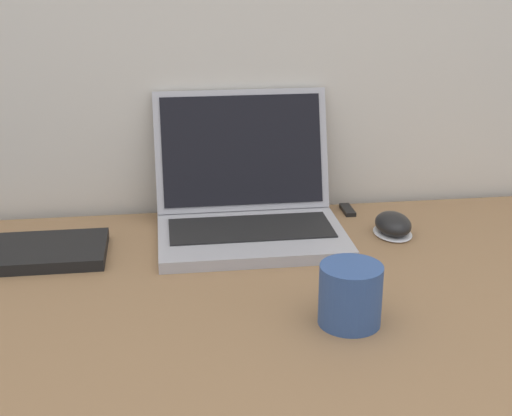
% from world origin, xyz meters
% --- Properties ---
extents(laptop, '(0.33, 0.30, 0.24)m').
position_xyz_m(laptop, '(-0.07, 0.60, 0.83)').
color(laptop, '#ADADB2').
rests_on(laptop, desk).
extents(drink_cup, '(0.09, 0.09, 0.09)m').
position_xyz_m(drink_cup, '(0.03, 0.24, 0.82)').
color(drink_cup, '#33518C').
rests_on(drink_cup, desk).
extents(computer_mouse, '(0.07, 0.09, 0.04)m').
position_xyz_m(computer_mouse, '(0.19, 0.55, 0.79)').
color(computer_mouse, white).
rests_on(computer_mouse, desk).
extents(usb_stick, '(0.02, 0.06, 0.01)m').
position_xyz_m(usb_stick, '(0.14, 0.67, 0.78)').
color(usb_stick, black).
rests_on(usb_stick, desk).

